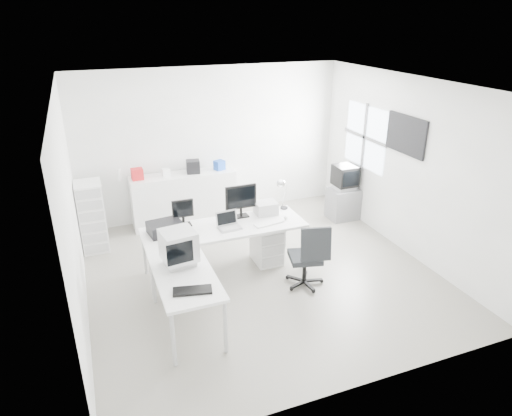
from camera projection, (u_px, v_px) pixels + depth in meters
name	position (u px, v px, depth m)	size (l,w,h in m)	color
floor	(261.00, 273.00, 6.94)	(5.00, 5.00, 0.01)	#B2AE9F
ceiling	(262.00, 85.00, 5.84)	(5.00, 5.00, 0.01)	white
back_wall	(212.00, 143.00, 8.53)	(5.00, 0.02, 2.80)	white
left_wall	(71.00, 213.00, 5.56)	(0.02, 5.00, 2.80)	white
right_wall	(408.00, 167.00, 7.22)	(0.02, 5.00, 2.80)	white
window	(365.00, 137.00, 8.16)	(0.02, 1.20, 1.10)	white
wall_picture	(406.00, 135.00, 7.10)	(0.04, 0.90, 0.60)	black
main_desk	(225.00, 249.00, 6.86)	(2.40, 0.80, 0.75)	white
side_desk	(186.00, 300.00, 5.64)	(0.70, 1.40, 0.75)	white
drawer_pedestal	(267.00, 244.00, 7.17)	(0.40, 0.50, 0.60)	white
inkjet_printer	(165.00, 228.00, 6.49)	(0.47, 0.36, 0.17)	black
lcd_monitor_small	(183.00, 213.00, 6.67)	(0.31, 0.18, 0.39)	black
lcd_monitor_large	(241.00, 201.00, 6.95)	(0.49, 0.20, 0.51)	black
laptop	(230.00, 221.00, 6.60)	(0.36, 0.37, 0.24)	#B7B7BA
white_keyboard	(269.00, 223.00, 6.80)	(0.46, 0.14, 0.02)	white
white_mouse	(286.00, 218.00, 6.93)	(0.06, 0.06, 0.06)	white
laser_printer	(266.00, 208.00, 7.12)	(0.33, 0.29, 0.19)	#ADADAD
desk_lamp	(284.00, 195.00, 7.24)	(0.16, 0.16, 0.48)	silver
crt_monitor	(179.00, 249.00, 5.62)	(0.38, 0.38, 0.44)	#B7B7BA
black_keyboard	(192.00, 291.00, 5.14)	(0.44, 0.18, 0.03)	black
office_chair	(305.00, 254.00, 6.48)	(0.57, 0.57, 0.99)	#282A2D
tv_cabinet	(343.00, 203.00, 8.70)	(0.54, 0.44, 0.59)	slate
crt_tv	(345.00, 178.00, 8.50)	(0.50, 0.48, 0.45)	black
sideboard	(184.00, 198.00, 8.46)	(1.91, 0.48, 0.95)	white
clutter_box_a	(137.00, 174.00, 7.97)	(0.20, 0.18, 0.20)	red
clutter_box_b	(166.00, 172.00, 8.15)	(0.13, 0.11, 0.13)	white
clutter_box_c	(193.00, 167.00, 8.29)	(0.24, 0.21, 0.24)	black
clutter_box_d	(219.00, 165.00, 8.47)	(0.18, 0.15, 0.18)	#1949B4
clutter_bottle	(119.00, 175.00, 7.90)	(0.07, 0.07, 0.22)	white
filing_cabinet	(92.00, 217.00, 7.44)	(0.41, 0.49, 1.17)	white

